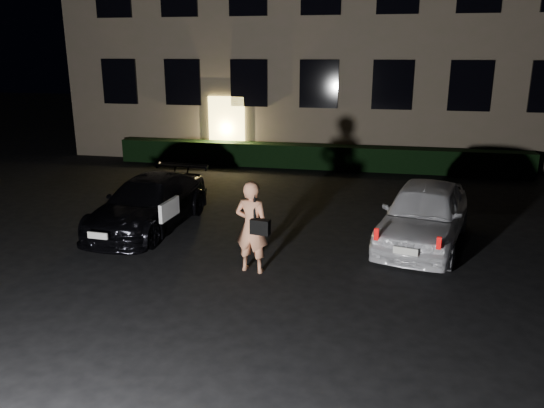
# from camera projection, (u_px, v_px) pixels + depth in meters

# --- Properties ---
(ground) EXTENTS (80.00, 80.00, 0.00)m
(ground) POSITION_uv_depth(u_px,v_px,m) (243.00, 288.00, 9.67)
(ground) COLOR black
(ground) RESTS_ON ground
(building) EXTENTS (20.00, 8.11, 12.00)m
(building) POSITION_uv_depth(u_px,v_px,m) (332.00, 5.00, 22.09)
(building) COLOR #776C55
(building) RESTS_ON ground
(hedge) EXTENTS (15.00, 0.70, 0.85)m
(hedge) POSITION_uv_depth(u_px,v_px,m) (316.00, 157.00, 19.42)
(hedge) COLOR black
(hedge) RESTS_ON ground
(sedan) EXTENTS (1.99, 4.40, 1.23)m
(sedan) POSITION_uv_depth(u_px,v_px,m) (149.00, 203.00, 12.82)
(sedan) COLOR black
(sedan) RESTS_ON ground
(hatch) EXTENTS (2.53, 4.37, 1.40)m
(hatch) POSITION_uv_depth(u_px,v_px,m) (424.00, 214.00, 11.71)
(hatch) COLOR white
(hatch) RESTS_ON ground
(man) EXTENTS (0.76, 0.53, 1.82)m
(man) POSITION_uv_depth(u_px,v_px,m) (252.00, 227.00, 10.17)
(man) COLOR #E69268
(man) RESTS_ON ground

